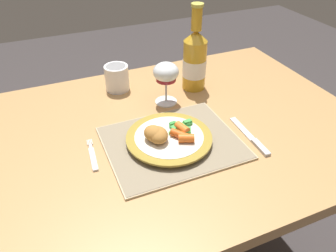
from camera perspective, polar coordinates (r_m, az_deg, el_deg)
name	(u,v)px	position (r m, az deg, el deg)	size (l,w,h in m)	color
dining_table	(155,157)	(1.01, -2.25, -5.38)	(1.27, 0.82, 0.74)	#AD7F4C
placemat	(172,143)	(0.90, 0.75, -2.92)	(0.36, 0.29, 0.01)	tan
dinner_plate	(169,139)	(0.89, 0.18, -2.20)	(0.23, 0.23, 0.02)	white
breaded_croquettes	(156,134)	(0.86, -2.05, -1.45)	(0.07, 0.08, 0.04)	#A87033
green_beans_pile	(180,127)	(0.91, 2.12, -0.24)	(0.08, 0.07, 0.01)	green
glazed_carrots	(183,134)	(0.88, 2.57, -1.32)	(0.06, 0.09, 0.02)	#CC5119
fork	(93,157)	(0.88, -12.97, -5.24)	(0.02, 0.13, 0.01)	silver
table_knife	(252,139)	(0.94, 14.46, -2.17)	(0.03, 0.19, 0.01)	silver
wine_glass	(166,74)	(1.03, -0.36, 9.02)	(0.08, 0.08, 0.14)	silver
bottle	(195,60)	(1.12, 4.67, 11.47)	(0.08, 0.08, 0.29)	gold
drinking_cup	(117,77)	(1.14, -8.89, 8.38)	(0.08, 0.08, 0.09)	white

